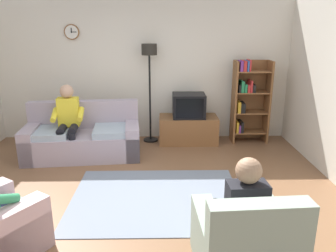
# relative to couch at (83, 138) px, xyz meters

# --- Properties ---
(ground_plane) EXTENTS (12.00, 12.00, 0.00)m
(ground_plane) POSITION_rel_couch_xyz_m (1.00, -1.60, -0.31)
(ground_plane) COLOR brown
(back_wall_assembly) EXTENTS (6.20, 0.17, 2.70)m
(back_wall_assembly) POSITION_rel_couch_xyz_m (0.99, 1.06, 1.04)
(back_wall_assembly) COLOR silver
(back_wall_assembly) RESTS_ON ground_plane
(couch) EXTENTS (1.97, 1.06, 0.90)m
(couch) POSITION_rel_couch_xyz_m (0.00, 0.00, 0.00)
(couch) COLOR #A899A8
(couch) RESTS_ON ground_plane
(tv_stand) EXTENTS (1.10, 0.56, 0.51)m
(tv_stand) POSITION_rel_couch_xyz_m (1.85, 0.65, -0.06)
(tv_stand) COLOR brown
(tv_stand) RESTS_ON ground_plane
(tv) EXTENTS (0.60, 0.49, 0.44)m
(tv) POSITION_rel_couch_xyz_m (1.85, 0.63, 0.42)
(tv) COLOR black
(tv) RESTS_ON tv_stand
(bookshelf) EXTENTS (0.68, 0.36, 1.57)m
(bookshelf) POSITION_rel_couch_xyz_m (2.98, 0.73, 0.51)
(bookshelf) COLOR brown
(bookshelf) RESTS_ON ground_plane
(floor_lamp) EXTENTS (0.28, 0.28, 1.85)m
(floor_lamp) POSITION_rel_couch_xyz_m (1.13, 0.75, 1.14)
(floor_lamp) COLOR black
(floor_lamp) RESTS_ON ground_plane
(armchair_near_bookshelf) EXTENTS (0.85, 0.93, 0.90)m
(armchair_near_bookshelf) POSITION_rel_couch_xyz_m (2.07, -2.90, -0.02)
(armchair_near_bookshelf) COLOR gray
(armchair_near_bookshelf) RESTS_ON ground_plane
(area_rug) EXTENTS (2.20, 1.70, 0.01)m
(area_rug) POSITION_rel_couch_xyz_m (1.28, -1.53, -0.31)
(area_rug) COLOR slate
(area_rug) RESTS_ON ground_plane
(person_on_couch) EXTENTS (0.54, 0.56, 1.24)m
(person_on_couch) POSITION_rel_couch_xyz_m (-0.20, -0.11, 0.39)
(person_on_couch) COLOR yellow
(person_on_couch) RESTS_ON ground_plane
(person_in_right_armchair) EXTENTS (0.53, 0.55, 1.12)m
(person_in_right_armchair) POSITION_rel_couch_xyz_m (2.06, -2.81, 0.29)
(person_in_right_armchair) COLOR black
(person_in_right_armchair) RESTS_ON ground_plane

